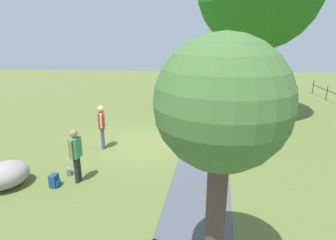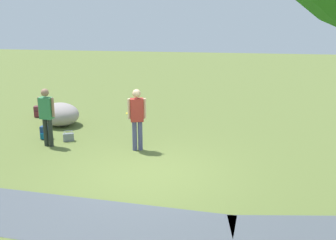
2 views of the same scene
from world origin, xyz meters
The scene contains 10 objects.
ground_plane centered at (0.00, 0.00, 0.00)m, with size 48.00×48.00×0.00m, color #5D6D34.
footpath_segment_near centered at (-6.02, 2.31, 0.00)m, with size 8.15×2.70×0.01m.
footpath_segment_mid centered at (1.93, 2.31, 0.00)m, with size 8.15×2.70×0.01m.
young_tree_near_path centered at (6.83, 2.21, 3.41)m, with size 2.03×2.03×4.50m.
lamp_post centered at (-6.54, 3.28, 2.10)m, with size 0.28×0.28×3.39m.
lawn_boulder centered at (3.66, -3.71, 0.39)m, with size 1.76×1.67×0.77m.
woman_with_handbag centered at (3.24, -1.65, 1.00)m, with size 0.52×0.29×1.72m.
man_near_boulder centered at (0.57, -1.64, 1.04)m, with size 0.51×0.32×1.78m.
handbag_on_grass centered at (2.82, -2.14, 0.14)m, with size 0.36×0.36×0.31m.
spare_backpack_on_lawn centered at (3.59, -2.25, 0.19)m, with size 0.30×0.28×0.40m.
Camera 1 is at (10.77, 1.67, 4.44)m, focal length 29.45 mm.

